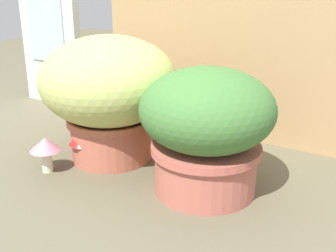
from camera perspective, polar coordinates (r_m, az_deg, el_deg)
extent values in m
plane|color=brown|center=(1.46, -2.54, -6.47)|extent=(6.00, 6.00, 0.00)
cube|color=tan|center=(1.73, 7.40, 14.37)|extent=(1.09, 0.03, 0.97)
cube|color=white|center=(2.25, -15.96, 15.16)|extent=(0.37, 0.04, 0.98)
cylinder|color=#B8624D|center=(1.57, -7.66, -1.49)|extent=(0.29, 0.29, 0.16)
cylinder|color=#B96349|center=(1.54, -7.77, 0.87)|extent=(0.31, 0.31, 0.02)
ellipsoid|color=#B1BE67|center=(1.50, -8.03, 6.12)|extent=(0.48, 0.48, 0.32)
cylinder|color=#B86252|center=(1.33, 5.08, -5.59)|extent=(0.31, 0.31, 0.15)
cylinder|color=#BC5E51|center=(1.30, 5.17, -2.99)|extent=(0.34, 0.34, 0.02)
ellipsoid|color=#417436|center=(1.26, 5.34, 2.26)|extent=(0.41, 0.41, 0.25)
ellipsoid|color=gray|center=(1.34, 3.93, -3.70)|extent=(0.29, 0.31, 0.22)
ellipsoid|color=#C6BB94|center=(1.26, 4.58, -5.93)|extent=(0.12, 0.12, 0.11)
sphere|color=gray|center=(1.20, 4.84, -0.74)|extent=(0.15, 0.15, 0.11)
cone|color=gray|center=(1.18, 6.37, 2.09)|extent=(0.05, 0.05, 0.04)
cone|color=gray|center=(1.17, 3.47, 2.02)|extent=(0.05, 0.05, 0.04)
cylinder|color=gray|center=(1.49, 4.80, -4.95)|extent=(0.14, 0.17, 0.07)
cylinder|color=silver|center=(1.51, -16.04, -4.54)|extent=(0.04, 0.04, 0.08)
cone|color=pink|center=(1.49, -16.26, -2.36)|extent=(0.11, 0.11, 0.05)
cylinder|color=silver|center=(1.53, -11.34, -3.75)|extent=(0.04, 0.04, 0.08)
cone|color=red|center=(1.51, -11.51, -1.39)|extent=(0.10, 0.10, 0.05)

